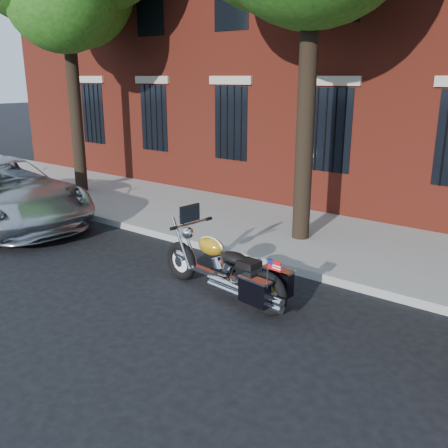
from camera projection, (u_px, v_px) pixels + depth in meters
The scene contains 5 objects.
ground at pixel (193, 280), 8.79m from camera, with size 120.00×120.00×0.00m, color black.
curb at pixel (239, 255), 9.81m from camera, with size 40.00×0.16×0.15m, color gray.
sidewalk at pixel (289, 232), 11.23m from camera, with size 40.00×3.60×0.15m, color gray.
motorcycle at pixel (227, 271), 7.92m from camera, with size 2.73×0.97×1.40m.
car_silver at pixel (0, 192), 11.97m from camera, with size 2.58×5.59×1.55m, color #A7ADB0.
Camera 1 is at (5.43, -6.09, 3.44)m, focal length 40.00 mm.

